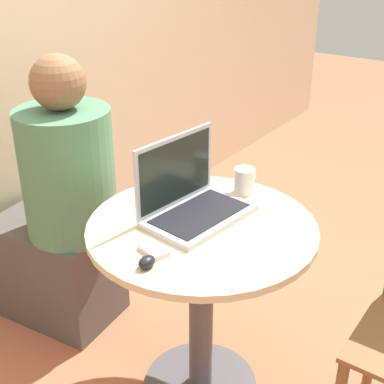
# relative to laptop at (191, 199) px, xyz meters

# --- Properties ---
(round_table) EXTENTS (0.76, 0.76, 0.72)m
(round_table) POSITION_rel_laptop_xyz_m (-0.03, -0.07, -0.26)
(round_table) COLOR #4C4C51
(round_table) RESTS_ON ground_plane
(laptop) EXTENTS (0.39, 0.27, 0.27)m
(laptop) POSITION_rel_laptop_xyz_m (0.00, 0.00, 0.00)
(laptop) COLOR #B7B7BC
(laptop) RESTS_ON round_table
(cell_phone) EXTENTS (0.08, 0.11, 0.02)m
(cell_phone) POSITION_rel_laptop_xyz_m (-0.26, -0.04, -0.05)
(cell_phone) COLOR silver
(cell_phone) RESTS_ON round_table
(computer_mouse) EXTENTS (0.06, 0.04, 0.04)m
(computer_mouse) POSITION_rel_laptop_xyz_m (-0.33, -0.08, -0.04)
(computer_mouse) COLOR black
(computer_mouse) RESTS_ON round_table
(coffee_cup) EXTENTS (0.12, 0.07, 0.10)m
(coffee_cup) POSITION_rel_laptop_xyz_m (0.25, -0.06, -0.01)
(coffee_cup) COLOR white
(coffee_cup) RESTS_ON round_table
(person_seated) EXTENTS (0.40, 0.59, 1.20)m
(person_seated) POSITION_rel_laptop_xyz_m (-0.01, 0.65, -0.29)
(person_seated) COLOR #4C4742
(person_seated) RESTS_ON ground_plane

